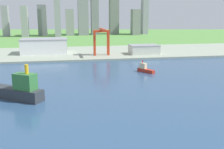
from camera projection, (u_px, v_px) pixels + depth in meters
name	position (u px, v px, depth m)	size (l,w,h in m)	color
ground_plane	(86.00, 86.00, 240.20)	(2400.00, 2400.00, 0.00)	#579142
water_bay	(94.00, 109.00, 182.63)	(840.00, 360.00, 0.15)	#2D4C70
industrial_pier	(74.00, 53.00, 422.21)	(840.00, 140.00, 2.50)	#949F8B
container_barge	(19.00, 90.00, 201.40)	(40.94, 32.85, 26.30)	#2D3338
tugboat_small	(145.00, 69.00, 293.80)	(14.37, 19.92, 12.01)	#B22D1E
port_crane_red	(102.00, 36.00, 386.63)	(21.56, 42.59, 37.37)	red
warehouse_main	(44.00, 46.00, 410.32)	(65.98, 40.01, 21.24)	white
warehouse_annex	(144.00, 49.00, 405.27)	(41.44, 27.33, 12.80)	silver
distant_skyline	(87.00, 14.00, 745.67)	(383.29, 72.96, 156.14)	#918E9B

